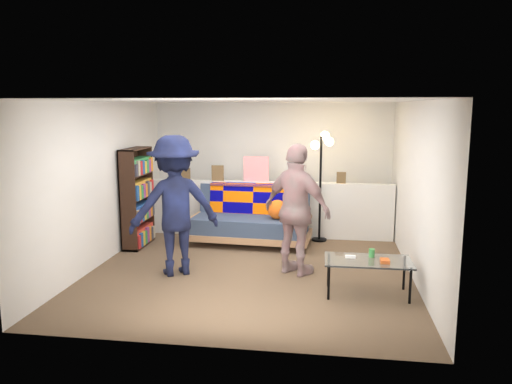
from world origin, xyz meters
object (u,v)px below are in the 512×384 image
bookshelf (137,201)px  person_left (175,206)px  person_right (297,210)px  floor_lamp (322,164)px  coffee_table (369,262)px  futon_sofa (252,220)px

bookshelf → person_left: size_ratio=0.85×
person_right → floor_lamp: bearing=-66.2°
bookshelf → person_right: bearing=-21.5°
person_left → person_right: bearing=157.8°
person_left → bookshelf: bearing=-79.9°
coffee_table → bookshelf: bearing=154.8°
coffee_table → floor_lamp: floor_lamp is taller
floor_lamp → person_left: size_ratio=0.98×
floor_lamp → person_left: person_left is taller
futon_sofa → bookshelf: 1.96m
bookshelf → person_right: person_right is taller
bookshelf → person_left: (1.06, -1.29, 0.20)m
bookshelf → person_left: 1.68m
coffee_table → floor_lamp: (-0.63, 2.51, 0.93)m
bookshelf → person_right: size_ratio=0.90×
bookshelf → coffee_table: bearing=-25.2°
bookshelf → person_right: 2.95m
bookshelf → person_right: (2.74, -1.08, 0.15)m
bookshelf → floor_lamp: floor_lamp is taller
futon_sofa → coffee_table: 2.80m
person_right → futon_sofa: bearing=-26.8°
futon_sofa → person_right: size_ratio=1.15×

